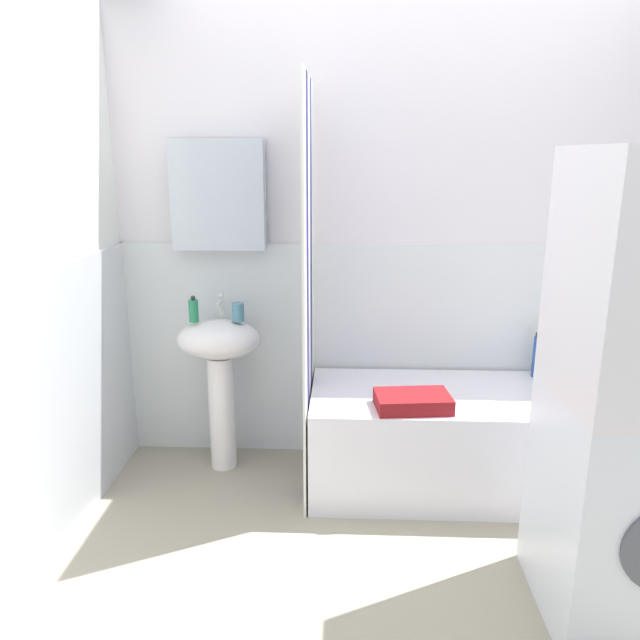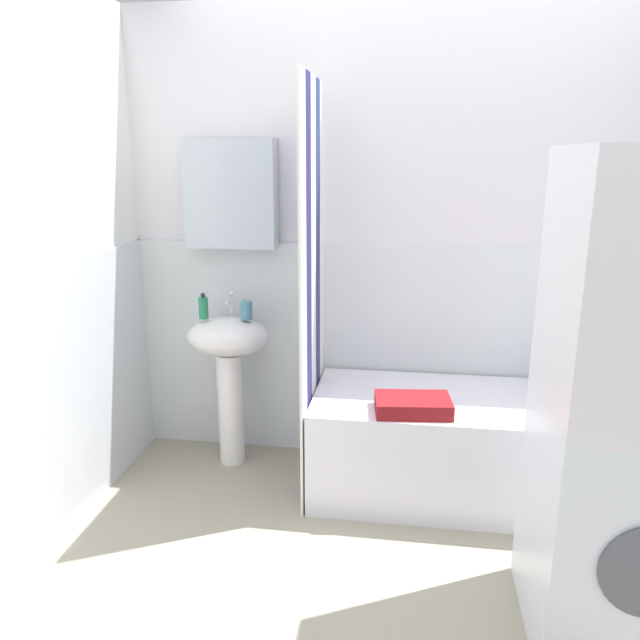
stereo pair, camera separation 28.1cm
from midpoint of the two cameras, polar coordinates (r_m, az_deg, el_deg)
name	(u,v)px [view 2 (the right image)]	position (r m, az deg, el deg)	size (l,w,h in m)	color
ground_plane	(409,613)	(2.62, 11.58, -25.07)	(4.80, 5.60, 0.04)	#9F9681
wall_back_tiled	(408,256)	(3.32, 10.54, 5.78)	(3.60, 0.18, 2.40)	silver
wall_left_tiled	(43,287)	(2.78, -21.65, 2.78)	(0.07, 1.81, 2.40)	white
sink	(229,358)	(3.31, -6.03, -3.53)	(0.44, 0.34, 0.83)	white
faucet	(231,303)	(3.31, -5.82, 1.54)	(0.03, 0.12, 0.12)	silver
soap_dispenser	(203,307)	(3.24, -8.31, 1.14)	(0.05, 0.05, 0.14)	#237D4F
toothbrush_cup	(246,310)	(3.21, -4.35, 0.88)	(0.06, 0.06, 0.10)	teal
bathtub	(455,445)	(3.24, 14.83, -11.20)	(1.40, 0.68, 0.51)	white
shower_curtain	(313,295)	(2.98, 2.00, 2.29)	(0.01, 0.68, 2.00)	white
conditioner_bottle	(575,364)	(3.47, 24.70, -3.73)	(0.05, 0.05, 0.24)	#20764F
lotion_bottle	(551,363)	(3.42, 22.83, -3.76)	(0.04, 0.04, 0.24)	#284C99
towel_folded	(413,405)	(2.91, 11.36, -7.77)	(0.34, 0.22, 0.07)	maroon
washer_dryer_stack	(635,413)	(2.34, 30.25, -7.49)	(0.57, 0.61, 1.69)	white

